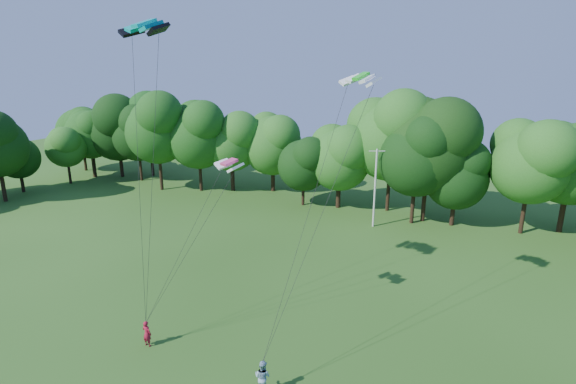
% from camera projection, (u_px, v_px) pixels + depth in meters
% --- Properties ---
extents(utility_pole, '(1.54, 0.77, 8.31)m').
position_uv_depth(utility_pole, '(375.00, 187.00, 46.41)').
color(utility_pole, beige).
rests_on(utility_pole, ground).
extents(kite_flyer_left, '(0.63, 0.42, 1.68)m').
position_uv_depth(kite_flyer_left, '(147.00, 333.00, 27.24)').
color(kite_flyer_left, maroon).
rests_on(kite_flyer_left, ground).
extents(kite_flyer_right, '(0.98, 0.80, 1.89)m').
position_uv_depth(kite_flyer_right, '(263.00, 377.00, 23.32)').
color(kite_flyer_right, '#8BAAC1').
rests_on(kite_flyer_right, ground).
extents(kite_teal, '(3.45, 2.10, 0.63)m').
position_uv_depth(kite_teal, '(144.00, 23.00, 26.02)').
color(kite_teal, '#059F9F').
rests_on(kite_teal, ground).
extents(kite_green, '(2.61, 1.96, 0.49)m').
position_uv_depth(kite_green, '(361.00, 76.00, 25.66)').
color(kite_green, '#1ECD22').
rests_on(kite_green, ground).
extents(kite_pink, '(2.15, 1.64, 0.35)m').
position_uv_depth(kite_pink, '(229.00, 162.00, 26.77)').
color(kite_pink, '#D33A72').
rests_on(kite_pink, ground).
extents(tree_back_west, '(9.23, 9.23, 13.42)m').
position_uv_depth(tree_back_west, '(149.00, 121.00, 66.85)').
color(tree_back_west, black).
rests_on(tree_back_west, ground).
extents(tree_back_center, '(10.41, 10.41, 15.14)m').
position_uv_depth(tree_back_center, '(430.00, 135.00, 46.67)').
color(tree_back_center, black).
rests_on(tree_back_center, ground).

